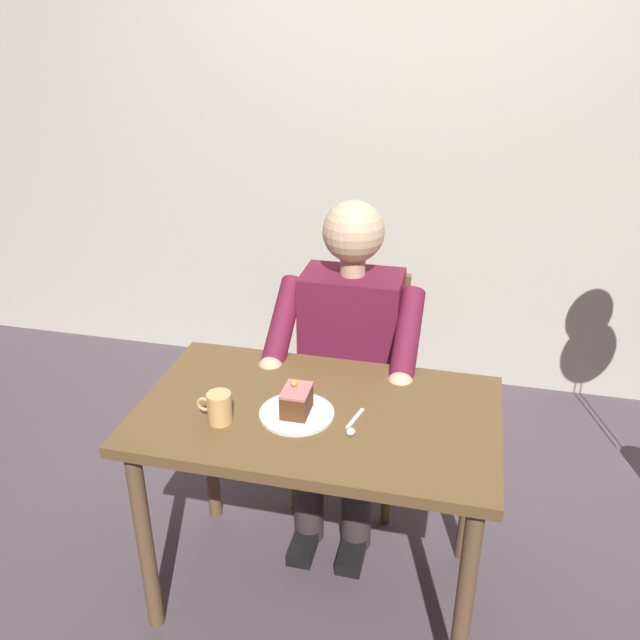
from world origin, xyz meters
TOP-DOWN VIEW (x-y plane):
  - ground_plane at (0.00, 0.00)m, footprint 14.00×14.00m
  - cafe_rear_panel at (0.00, -1.60)m, footprint 6.40×0.12m
  - dining_table at (0.00, 0.00)m, footprint 1.08×0.64m
  - chair at (0.00, -0.63)m, footprint 0.42×0.42m
  - seated_person at (-0.00, -0.46)m, footprint 0.53×0.58m
  - dessert_plate at (0.05, 0.04)m, footprint 0.22×0.22m
  - cake_slice at (0.05, 0.04)m, footprint 0.08×0.11m
  - coffee_cup at (0.26, 0.12)m, footprint 0.11×0.07m
  - dessert_spoon at (-0.12, 0.06)m, footprint 0.04×0.14m

SIDE VIEW (x-z plane):
  - ground_plane at x=0.00m, z-range 0.00..0.00m
  - chair at x=0.00m, z-range 0.04..0.94m
  - dining_table at x=0.00m, z-range 0.27..1.00m
  - seated_person at x=0.00m, z-range 0.03..1.26m
  - dessert_spoon at x=-0.12m, z-range 0.73..0.74m
  - dessert_plate at x=0.05m, z-range 0.73..0.74m
  - coffee_cup at x=0.26m, z-range 0.74..0.83m
  - cake_slice at x=0.05m, z-range 0.73..0.83m
  - cafe_rear_panel at x=0.00m, z-range 0.00..3.00m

